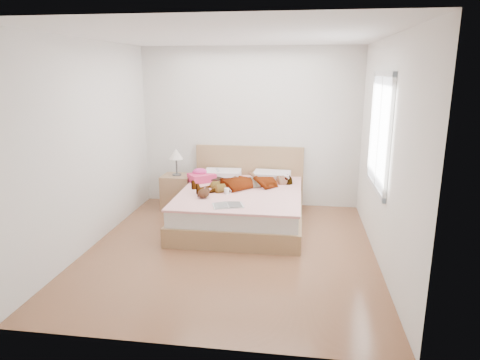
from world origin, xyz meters
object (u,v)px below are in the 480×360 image
Objects in this scene: phone at (218,170)px; nightstand at (177,189)px; coffee_mug at (227,191)px; plush_toy at (204,193)px; towel at (201,176)px; bed at (242,204)px; magazine at (228,205)px; woman at (245,180)px.

nightstand is at bearing 157.42° from phone.
coffee_mug is 1.23m from nightstand.
plush_toy is 0.25× the size of nightstand.
nightstand is (-0.43, 0.09, -0.26)m from towel.
magazine is (-0.07, -0.81, 0.24)m from bed.
woman reaches higher than magazine.
woman is 1.25m from nightstand.
woman is 0.79m from plush_toy.
magazine is 0.56m from coffee_mug.
towel is at bearing 117.87° from magazine.
plush_toy is (-0.39, 0.33, 0.06)m from magazine.
magazine is at bearing -62.13° from towel.
nightstand is at bearing -133.94° from woman.
nightstand is (-1.06, 1.29, -0.19)m from magazine.
coffee_mug is 0.45× the size of plush_toy.
coffee_mug is (-0.11, 0.54, 0.04)m from magazine.
plush_toy is (-0.46, -0.49, 0.30)m from bed.
bed is (-0.04, -0.13, -0.34)m from woman.
woman is 3.54× the size of magazine.
magazine is 0.51m from plush_toy.
towel is (-0.74, 0.25, -0.03)m from woman.
nightstand reaches higher than plush_toy.
towel is 0.49× the size of nightstand.
woman reaches higher than plush_toy.
bed reaches higher than phone.
bed is at bearing -22.80° from nightstand.
magazine is at bearing -39.78° from plush_toy.
bed is at bearing 56.95° from coffee_mug.
nightstand is (-0.95, 0.74, -0.22)m from coffee_mug.
towel is 0.51m from nightstand.
plush_toy reaches higher than magazine.
nightstand reaches higher than coffee_mug.
phone reaches higher than coffee_mug.
phone is 0.86m from coffee_mug.
bed reaches higher than coffee_mug.
magazine is 1.68m from nightstand.
nightstand reaches higher than magazine.
plush_toy is (0.01, -1.02, -0.09)m from phone.
coffee_mug is (-0.18, -0.27, 0.28)m from bed.
bed is at bearing -76.43° from phone.
towel reaches higher than plush_toy.
towel reaches higher than phone.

